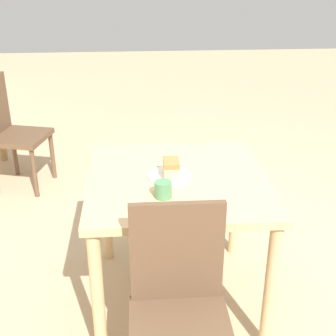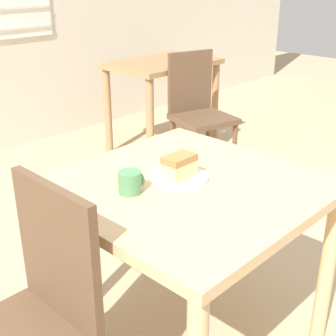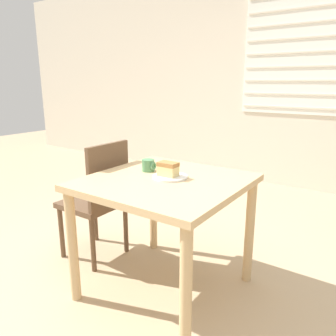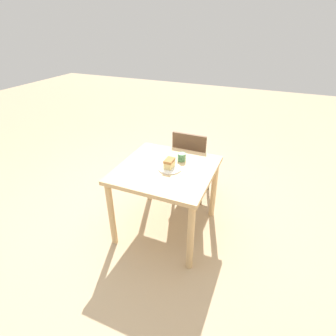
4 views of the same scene
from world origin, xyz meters
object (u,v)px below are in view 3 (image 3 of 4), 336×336
at_px(chair_near_window, 99,197).
at_px(coffee_mug, 149,165).
at_px(dining_table_near, 165,196).
at_px(plate, 170,177).
at_px(cake_slice, 168,169).

bearing_deg(chair_near_window, coffee_mug, 94.49).
relative_size(dining_table_near, chair_near_window, 1.00).
xyz_separation_m(dining_table_near, coffee_mug, (-0.19, 0.09, 0.15)).
distance_m(dining_table_near, chair_near_window, 0.66).
relative_size(chair_near_window, coffee_mug, 10.18).
xyz_separation_m(dining_table_near, plate, (0.01, 0.04, 0.12)).
height_order(chair_near_window, plate, chair_near_window).
bearing_deg(coffee_mug, plate, -12.31).
bearing_deg(dining_table_near, coffee_mug, 155.79).
bearing_deg(plate, chair_near_window, 179.27).
distance_m(chair_near_window, plate, 0.70).
relative_size(chair_near_window, plate, 4.19).
height_order(chair_near_window, coffee_mug, chair_near_window).
bearing_deg(plate, coffee_mug, 167.69).
bearing_deg(dining_table_near, cake_slice, 94.43).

